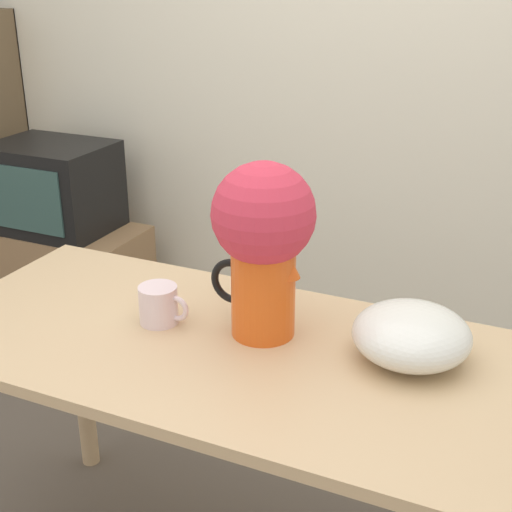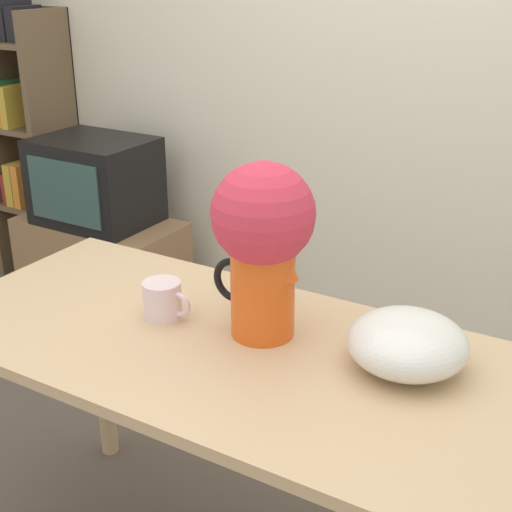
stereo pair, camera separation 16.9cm
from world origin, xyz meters
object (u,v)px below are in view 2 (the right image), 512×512
(flower_vase, at_px, (263,235))
(coffee_mug, at_px, (163,300))
(white_bowl, at_px, (407,343))
(tv_set, at_px, (95,181))

(flower_vase, bearing_deg, coffee_mug, -167.31)
(white_bowl, height_order, tv_set, white_bowl)
(coffee_mug, bearing_deg, flower_vase, 12.69)
(white_bowl, bearing_deg, coffee_mug, -172.48)
(white_bowl, distance_m, tv_set, 2.12)
(flower_vase, distance_m, coffee_mug, 0.34)
(coffee_mug, distance_m, tv_set, 1.65)
(flower_vase, xyz_separation_m, white_bowl, (0.36, 0.02, -0.19))
(white_bowl, bearing_deg, tv_set, 151.70)
(white_bowl, xyz_separation_m, tv_set, (-1.86, 1.00, -0.17))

